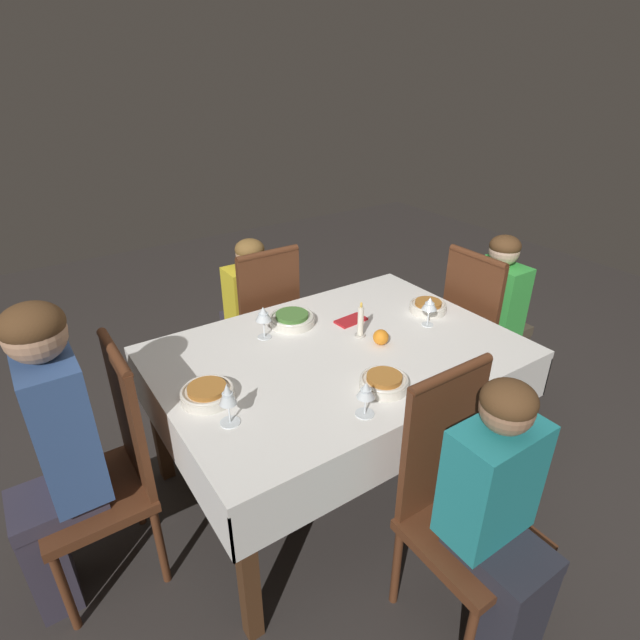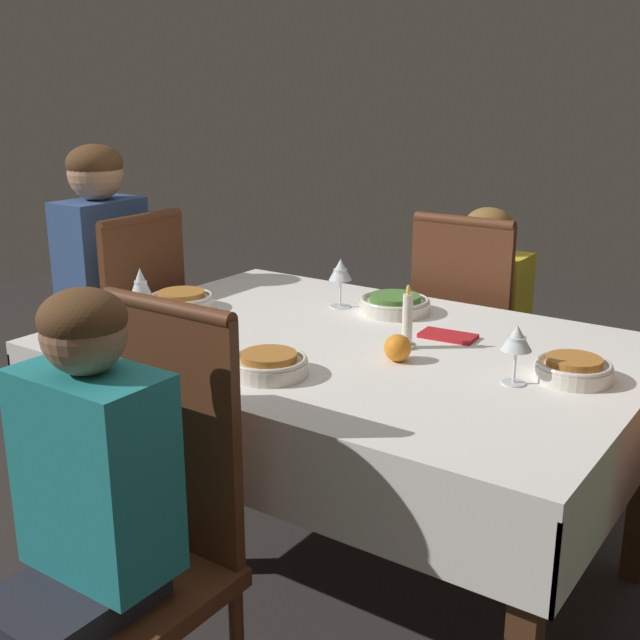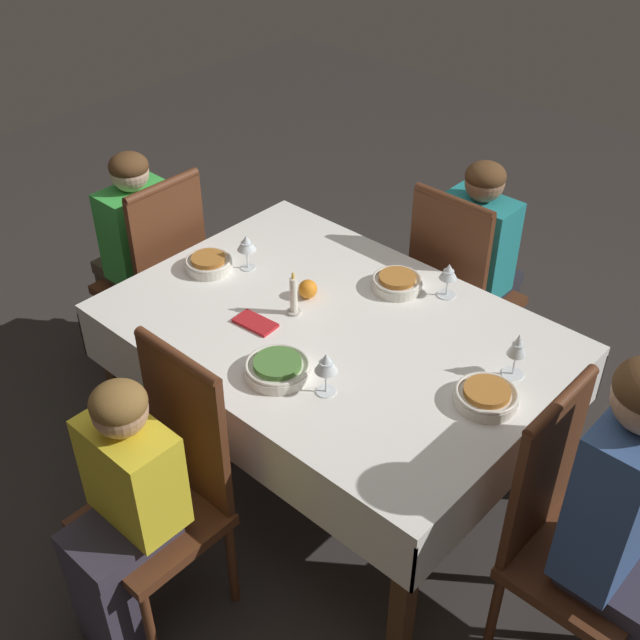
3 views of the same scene
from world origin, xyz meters
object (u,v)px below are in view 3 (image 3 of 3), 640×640
(chair_south, at_px, (457,289))
(wine_glass_north, at_px, (326,364))
(candle_centerpiece, at_px, (294,297))
(wine_glass_east, at_px, (246,244))
(chair_east, at_px, (159,274))
(orange_fruit, at_px, (308,289))
(bowl_west, at_px, (486,396))
(bowl_north, at_px, (278,368))
(chair_north, at_px, (167,485))
(person_adult_denim, at_px, (628,524))
(dining_table, at_px, (333,343))
(person_child_yellow, at_px, (121,511))
(bowl_east, at_px, (209,263))
(chair_west, at_px, (566,531))
(wine_glass_west, at_px, (518,347))
(wine_glass_south, at_px, (449,273))
(napkin_red_folded, at_px, (255,323))
(bowl_south, at_px, (397,282))
(person_child_green, at_px, (134,250))
(person_child_teal, at_px, (481,262))

(chair_south, bearing_deg, wine_glass_north, 100.14)
(candle_centerpiece, bearing_deg, chair_south, -103.01)
(chair_south, distance_m, wine_glass_east, 0.93)
(chair_east, height_order, orange_fruit, chair_east)
(bowl_west, bearing_deg, wine_glass_east, -1.65)
(bowl_north, relative_size, candle_centerpiece, 1.25)
(chair_north, bearing_deg, person_adult_denim, 30.21)
(dining_table, height_order, wine_glass_east, wine_glass_east)
(person_adult_denim, xyz_separation_m, person_child_yellow, (1.17, 0.85, -0.14))
(chair_north, xyz_separation_m, orange_fruit, (0.17, -0.83, 0.25))
(bowl_east, bearing_deg, person_adult_denim, 179.13)
(chair_north, relative_size, person_child_yellow, 1.00)
(chair_west, distance_m, chair_south, 1.27)
(wine_glass_west, relative_size, bowl_north, 0.75)
(dining_table, xyz_separation_m, chair_south, (-0.03, -0.76, -0.13))
(chair_west, bearing_deg, wine_glass_south, 58.12)
(chair_south, relative_size, napkin_red_folded, 6.27)
(bowl_north, relative_size, wine_glass_north, 1.41)
(chair_north, bearing_deg, bowl_south, 87.80)
(person_adult_denim, bearing_deg, wine_glass_west, 62.91)
(person_child_yellow, relative_size, wine_glass_north, 6.45)
(chair_east, xyz_separation_m, person_child_green, (0.17, -0.00, 0.05))
(person_adult_denim, height_order, bowl_south, person_adult_denim)
(chair_south, distance_m, person_child_teal, 0.17)
(dining_table, relative_size, bowl_east, 8.49)
(chair_east, bearing_deg, wine_glass_south, 110.57)
(chair_east, height_order, person_child_teal, person_child_teal)
(chair_north, relative_size, wine_glass_east, 6.87)
(person_child_green, bearing_deg, person_child_yellow, 51.32)
(person_child_teal, distance_m, wine_glass_north, 1.24)
(dining_table, xyz_separation_m, bowl_south, (-0.02, -0.33, 0.10))
(person_adult_denim, relative_size, bowl_north, 5.59)
(chair_north, xyz_separation_m, person_child_green, (1.13, -0.74, 0.05))
(person_adult_denim, height_order, bowl_west, person_adult_denim)
(person_child_teal, xyz_separation_m, wine_glass_east, (0.52, 0.87, 0.26))
(person_child_yellow, bearing_deg, person_adult_denim, 36.05)
(bowl_south, bearing_deg, bowl_west, 152.29)
(chair_east, relative_size, wine_glass_west, 6.07)
(person_child_green, xyz_separation_m, candle_centerpiece, (-1.00, 0.02, 0.23))
(wine_glass_south, bearing_deg, napkin_red_folded, 56.89)
(chair_east, relative_size, bowl_east, 5.46)
(wine_glass_east, bearing_deg, person_child_green, 6.25)
(person_adult_denim, bearing_deg, wine_glass_north, 101.97)
(candle_centerpiece, bearing_deg, bowl_north, 125.01)
(person_adult_denim, bearing_deg, wine_glass_south, 62.43)
(bowl_north, bearing_deg, bowl_west, -149.27)
(bowl_south, bearing_deg, wine_glass_south, -151.71)
(person_child_green, height_order, bowl_north, person_child_green)
(person_child_yellow, bearing_deg, wine_glass_west, 60.86)
(wine_glass_north, height_order, bowl_east, wine_glass_north)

